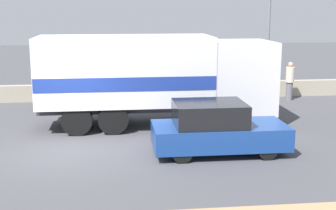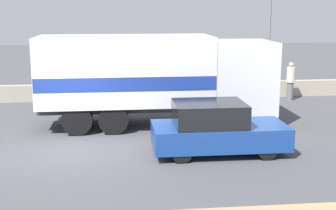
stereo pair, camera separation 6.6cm
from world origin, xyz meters
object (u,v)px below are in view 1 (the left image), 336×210
street_lamp (269,14)px  car_hatchback (216,129)px  pedestrian (290,80)px  box_truck (153,75)px

street_lamp → car_hatchback: 9.56m
street_lamp → car_hatchback: (-4.13, -8.02, -3.15)m
car_hatchback → pedestrian: size_ratio=2.22×
street_lamp → box_truck: street_lamp is taller
street_lamp → pedestrian: size_ratio=3.82×
street_lamp → car_hatchback: size_ratio=1.72×
car_hatchback → street_lamp: bearing=62.7°
box_truck → car_hatchback: box_truck is taller
pedestrian → car_hatchback: bearing=-124.3°
box_truck → pedestrian: 7.72m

